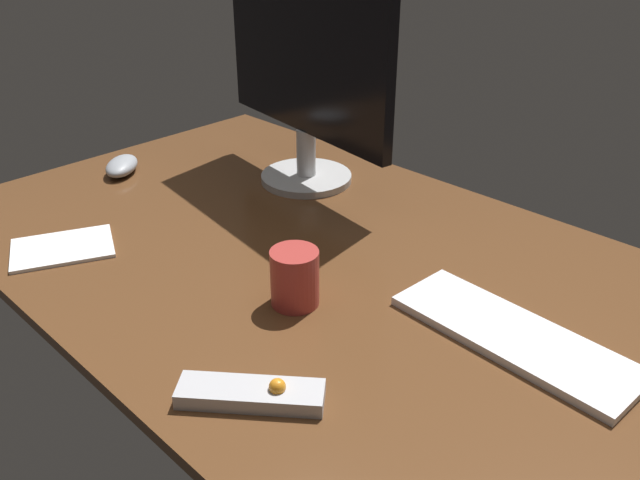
# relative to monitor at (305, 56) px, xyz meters

# --- Properties ---
(desk) EXTENTS (1.40, 0.84, 0.02)m
(desk) POSITION_rel_monitor_xyz_m (0.25, -0.22, -0.27)
(desk) COLOR brown
(desk) RESTS_ON ground
(monitor) EXTENTS (0.50, 0.19, 0.49)m
(monitor) POSITION_rel_monitor_xyz_m (0.00, 0.00, 0.00)
(monitor) COLOR #BBBBBB
(monitor) RESTS_ON desk
(keyboard) EXTENTS (0.35, 0.14, 0.01)m
(keyboard) POSITION_rel_monitor_xyz_m (0.61, -0.19, -0.26)
(keyboard) COLOR white
(keyboard) RESTS_ON desk
(computer_mouse) EXTENTS (0.12, 0.12, 0.03)m
(computer_mouse) POSITION_rel_monitor_xyz_m (-0.32, -0.25, -0.25)
(computer_mouse) COLOR #999EA5
(computer_mouse) RESTS_ON desk
(media_remote) EXTENTS (0.17, 0.15, 0.04)m
(media_remote) POSITION_rel_monitor_xyz_m (0.44, -0.52, -0.25)
(media_remote) COLOR #B7B7BC
(media_remote) RESTS_ON desk
(coffee_mug) EXTENTS (0.07, 0.07, 0.09)m
(coffee_mug) POSITION_rel_monitor_xyz_m (0.32, -0.34, -0.22)
(coffee_mug) COLOR #B23833
(coffee_mug) RESTS_ON desk
(notepad) EXTENTS (0.18, 0.20, 0.01)m
(notepad) POSITION_rel_monitor_xyz_m (-0.08, -0.51, -0.26)
(notepad) COLOR white
(notepad) RESTS_ON desk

